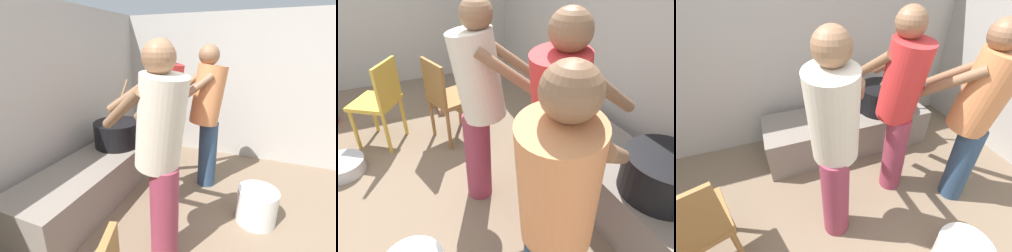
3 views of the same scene
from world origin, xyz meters
The scene contains 7 objects.
block_enclosure_right centered at (2.43, 0.00, 0.96)m, with size 0.20×4.61×1.92m, color #ADA8A0.
hearth_ledge centered at (0.78, 1.68, 0.21)m, with size 1.80×0.60×0.42m, color slate.
cooking_pot_main centered at (1.19, 1.67, 0.56)m, with size 0.51×0.51×0.73m.
cook_in_cream_shirt centered at (0.34, 0.76, 0.88)m, with size 0.57×0.72×1.55m.
cook_in_orange_shirt centered at (1.42, 0.70, 0.87)m, with size 0.62×0.71×1.53m.
cook_in_red_shirt centered at (0.95, 1.01, 0.90)m, with size 0.47×0.71×1.57m.
bucket_white_plastic centered at (0.99, 0.12, 0.16)m, with size 0.35×0.35×0.31m, color silver.
Camera 1 is at (-0.94, 0.20, 1.50)m, focal length 25.25 mm.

